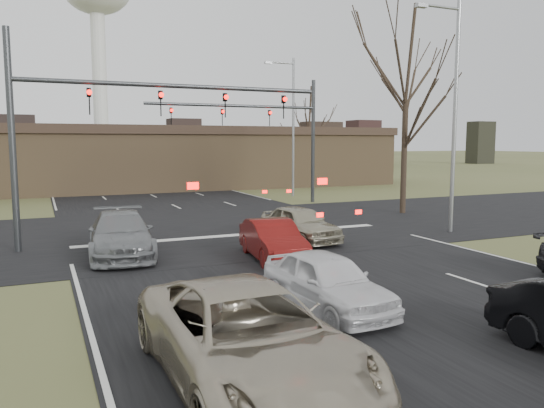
{
  "coord_description": "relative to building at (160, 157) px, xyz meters",
  "views": [
    {
      "loc": [
        -7.69,
        -8.11,
        4.0
      ],
      "look_at": [
        -0.82,
        7.45,
        2.0
      ],
      "focal_mm": 35.0,
      "sensor_mm": 36.0,
      "label": 1
    }
  ],
  "objects": [
    {
      "name": "tree_right_far",
      "position": [
        13.0,
        -3.0,
        4.29
      ],
      "size": [
        5.4,
        5.4,
        9.0
      ],
      "color": "black",
      "rests_on": "ground"
    },
    {
      "name": "car_silver_suv",
      "position": [
        -6.67,
        -38.28,
        -1.85
      ],
      "size": [
        2.76,
        5.87,
        1.62
      ],
      "primitive_type": "imported",
      "rotation": [
        0.0,
        0.0,
        0.01
      ],
      "color": "#AEA38D",
      "rests_on": "ground"
    },
    {
      "name": "car_silver_ahead",
      "position": [
        -0.13,
        -27.23,
        -1.94
      ],
      "size": [
        2.16,
        4.4,
        1.44
      ],
      "primitive_type": "imported",
      "rotation": [
        0.0,
        0.0,
        0.11
      ],
      "color": "#A6A086",
      "rests_on": "ground"
    },
    {
      "name": "streetlight_right_far",
      "position": [
        7.32,
        -11.0,
        2.92
      ],
      "size": [
        2.34,
        0.25,
        10.0
      ],
      "color": "gray",
      "rests_on": "ground"
    },
    {
      "name": "road_cross",
      "position": [
        -2.0,
        -23.0,
        -2.65
      ],
      "size": [
        200.0,
        14.0,
        0.02
      ],
      "primitive_type": "cube",
      "color": "black",
      "rests_on": "ground"
    },
    {
      "name": "building",
      "position": [
        0.0,
        0.0,
        0.0
      ],
      "size": [
        42.4,
        10.4,
        5.3
      ],
      "color": "olive",
      "rests_on": "ground"
    },
    {
      "name": "tree_right_near",
      "position": [
        9.0,
        -22.0,
        6.23
      ],
      "size": [
        6.9,
        6.9,
        11.5
      ],
      "color": "black",
      "rests_on": "ground"
    },
    {
      "name": "ground",
      "position": [
        -2.0,
        -38.0,
        -2.67
      ],
      "size": [
        360.0,
        360.0,
        0.0
      ],
      "primitive_type": "plane",
      "color": "#4F542C",
      "rests_on": "ground"
    },
    {
      "name": "water_tower",
      "position": [
        4.0,
        82.0,
        32.8
      ],
      "size": [
        15.0,
        15.0,
        44.5
      ],
      "color": "silver",
      "rests_on": "ground"
    },
    {
      "name": "car_red_ahead",
      "position": [
        -2.5,
        -29.9,
        -1.99
      ],
      "size": [
        1.94,
        4.26,
        1.35
      ],
      "primitive_type": "imported",
      "rotation": [
        0.0,
        0.0,
        -0.13
      ],
      "color": "#64100E",
      "rests_on": "ground"
    },
    {
      "name": "mast_arm_far",
      "position": [
        4.18,
        -15.0,
        2.35
      ],
      "size": [
        11.12,
        0.24,
        8.0
      ],
      "color": "#383A3D",
      "rests_on": "ground"
    },
    {
      "name": "road_main",
      "position": [
        -2.0,
        22.0,
        -2.66
      ],
      "size": [
        14.0,
        300.0,
        0.02
      ],
      "primitive_type": "cube",
      "color": "black",
      "rests_on": "ground"
    },
    {
      "name": "car_white_sedan",
      "position": [
        -3.53,
        -35.4,
        -1.96
      ],
      "size": [
        1.94,
        4.23,
        1.4
      ],
      "primitive_type": "imported",
      "rotation": [
        0.0,
        0.0,
        0.07
      ],
      "color": "white",
      "rests_on": "ground"
    },
    {
      "name": "mast_arm_near",
      "position": [
        -7.23,
        -25.0,
        2.41
      ],
      "size": [
        12.12,
        0.24,
        8.0
      ],
      "color": "#383A3D",
      "rests_on": "ground"
    },
    {
      "name": "car_grey_ahead",
      "position": [
        -7.14,
        -27.12,
        -1.9
      ],
      "size": [
        2.66,
        5.47,
        1.53
      ],
      "primitive_type": "imported",
      "rotation": [
        0.0,
        0.0,
        -0.1
      ],
      "color": "gray",
      "rests_on": "ground"
    },
    {
      "name": "streetlight_right_near",
      "position": [
        6.82,
        -28.0,
        2.92
      ],
      "size": [
        2.34,
        0.25,
        10.0
      ],
      "color": "gray",
      "rests_on": "ground"
    }
  ]
}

